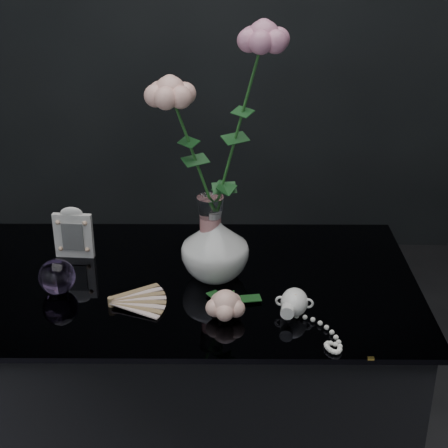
# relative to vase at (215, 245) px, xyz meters

# --- Properties ---
(table) EXTENTS (1.05, 0.58, 0.76)m
(table) POSITION_rel_vase_xyz_m (-0.08, -0.02, -0.46)
(table) COLOR black
(table) RESTS_ON ground
(vase) EXTENTS (0.18, 0.18, 0.15)m
(vase) POSITION_rel_vase_xyz_m (0.00, 0.00, 0.00)
(vase) COLOR silver
(vase) RESTS_ON table
(wine_glass) EXTENTS (0.07, 0.07, 0.19)m
(wine_glass) POSITION_rel_vase_xyz_m (-0.01, 0.00, 0.02)
(wine_glass) COLOR white
(wine_glass) RESTS_ON table
(picture_frame) EXTENTS (0.10, 0.08, 0.13)m
(picture_frame) POSITION_rel_vase_xyz_m (-0.33, 0.09, -0.01)
(picture_frame) COLOR silver
(picture_frame) RESTS_ON table
(paperweight) EXTENTS (0.09, 0.09, 0.08)m
(paperweight) POSITION_rel_vase_xyz_m (-0.33, -0.07, -0.04)
(paperweight) COLOR #9870B6
(paperweight) RESTS_ON table
(paper_fan) EXTENTS (0.23, 0.18, 0.02)m
(paper_fan) POSITION_rel_vase_xyz_m (-0.21, -0.13, -0.07)
(paper_fan) COLOR beige
(paper_fan) RESTS_ON table
(loose_rose) EXTENTS (0.18, 0.21, 0.06)m
(loose_rose) POSITION_rel_vase_xyz_m (0.02, -0.17, -0.05)
(loose_rose) COLOR #FFB8A4
(loose_rose) RESTS_ON table
(pearl_jar) EXTENTS (0.22, 0.23, 0.06)m
(pearl_jar) POSITION_rel_vase_xyz_m (0.16, -0.15, -0.05)
(pearl_jar) COLOR white
(pearl_jar) RESTS_ON table
(roses) EXTENTS (0.26, 0.12, 0.45)m
(roses) POSITION_rel_vase_xyz_m (0.01, -0.00, 0.28)
(roses) COLOR #FFB2A2
(roses) RESTS_ON vase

